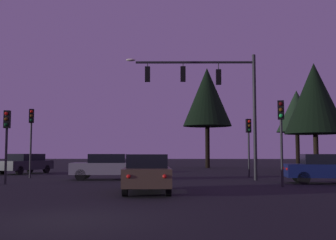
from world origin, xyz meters
The scene contains 13 objects.
ground_plane centered at (0.00, 24.50, 0.00)m, with size 168.00×168.00×0.00m, color black.
traffic_signal_mast_arm centered at (4.32, 14.54, 5.31)m, with size 7.66×0.56×7.38m.
traffic_light_corner_left centered at (7.20, 10.02, 2.89)m, with size 0.34×0.38×4.06m.
traffic_light_corner_right centered at (-7.24, 16.52, 3.12)m, with size 0.35×0.38×4.41m.
traffic_light_median centered at (-6.41, 10.94, 2.67)m, with size 0.31×0.36×3.74m.
traffic_light_far_side centered at (6.83, 17.66, 2.72)m, with size 0.36×0.38×3.81m.
car_nearside_lane centered at (1.14, 6.88, 0.80)m, with size 2.14×4.68×1.52m.
car_crossing_left centered at (-2.06, 14.87, 0.79)m, with size 4.14×1.96×1.52m.
car_crossing_right centered at (10.11, 12.21, 0.80)m, with size 4.68×2.19×1.52m.
car_far_lane centered at (-9.57, 21.76, 0.80)m, with size 3.28×4.86×1.52m.
tree_behind_sign centered at (5.06, 35.23, 7.64)m, with size 5.27×5.27×10.87m.
tree_left_far centered at (13.40, 30.51, 5.58)m, with size 3.92×3.92×7.62m.
tree_center_horizon centered at (12.82, 23.06, 5.86)m, with size 4.74×4.74×8.68m.
Camera 1 is at (2.66, -9.81, 1.56)m, focal length 44.56 mm.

